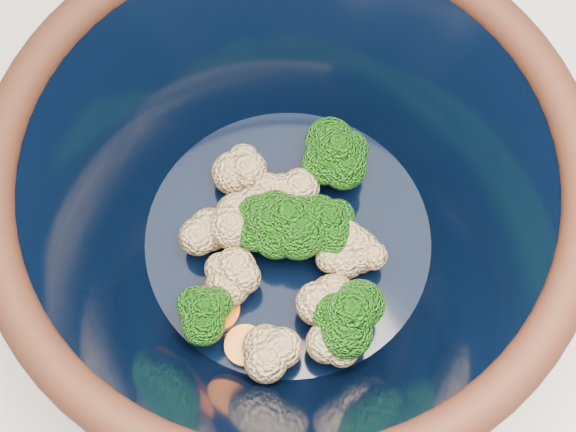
{
  "coord_description": "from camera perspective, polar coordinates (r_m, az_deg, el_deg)",
  "views": [
    {
      "loc": [
        -0.15,
        -0.1,
        1.43
      ],
      "look_at": [
        -0.03,
        0.06,
        0.97
      ],
      "focal_mm": 50.0,
      "sensor_mm": 36.0,
      "label": 1
    }
  ],
  "objects": [
    {
      "name": "vegetable_pile",
      "position": [
        0.51,
        0.36,
        -1.94
      ],
      "size": [
        0.17,
        0.17,
        0.06
      ],
      "color": "#608442",
      "rests_on": "mixing_bowl"
    },
    {
      "name": "counter",
      "position": [
        1.0,
        3.74,
        -13.53
      ],
      "size": [
        1.2,
        1.2,
        0.9
      ],
      "primitive_type": "cube",
      "color": "silver",
      "rests_on": "ground"
    },
    {
      "name": "mixing_bowl",
      "position": [
        0.49,
        0.0,
        0.67
      ],
      "size": [
        0.41,
        0.41,
        0.15
      ],
      "rotation": [
        0.0,
        0.0,
        0.27
      ],
      "color": "black",
      "rests_on": "counter"
    }
  ]
}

